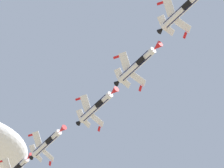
{
  "coord_description": "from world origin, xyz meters",
  "views": [
    {
      "loc": [
        -3.09,
        -6.01,
        1.78
      ],
      "look_at": [
        2.21,
        85.14,
        101.31
      ],
      "focal_mm": 88.15,
      "sensor_mm": 36.0,
      "label": 1
    }
  ],
  "objects_px": {
    "fighter_jet_left_wing": "(182,10)",
    "fighter_jet_left_outer": "(96,107)",
    "fighter_jet_right_wing": "(137,65)",
    "fighter_jet_right_outer": "(47,143)"
  },
  "relations": [
    {
      "from": "fighter_jet_right_outer",
      "to": "fighter_jet_left_outer",
      "type": "bearing_deg",
      "value": 95.97
    },
    {
      "from": "fighter_jet_left_outer",
      "to": "fighter_jet_right_wing",
      "type": "bearing_deg",
      "value": 84.92
    },
    {
      "from": "fighter_jet_left_wing",
      "to": "fighter_jet_left_outer",
      "type": "relative_size",
      "value": 1.0
    },
    {
      "from": "fighter_jet_right_wing",
      "to": "fighter_jet_right_outer",
      "type": "height_order",
      "value": "fighter_jet_right_outer"
    },
    {
      "from": "fighter_jet_left_wing",
      "to": "fighter_jet_right_outer",
      "type": "bearing_deg",
      "value": -89.32
    },
    {
      "from": "fighter_jet_left_wing",
      "to": "fighter_jet_right_wing",
      "type": "height_order",
      "value": "fighter_jet_left_wing"
    },
    {
      "from": "fighter_jet_left_wing",
      "to": "fighter_jet_right_wing",
      "type": "distance_m",
      "value": 16.3
    },
    {
      "from": "fighter_jet_left_outer",
      "to": "fighter_jet_right_outer",
      "type": "xyz_separation_m",
      "value": [
        -12.71,
        14.39,
        -0.08
      ]
    },
    {
      "from": "fighter_jet_left_wing",
      "to": "fighter_jet_left_outer",
      "type": "distance_m",
      "value": 33.44
    },
    {
      "from": "fighter_jet_right_wing",
      "to": "fighter_jet_right_outer",
      "type": "bearing_deg",
      "value": -89.32
    }
  ]
}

